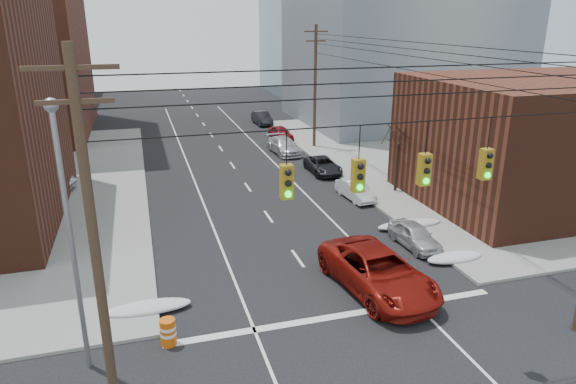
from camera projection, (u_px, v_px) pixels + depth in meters
sidewalk_ne at (531, 150)px, 46.68m from camera, size 40.00×40.00×0.15m
building_office at (401, 9)px, 56.79m from camera, size 22.00×20.00×25.00m
building_glass at (333, 21)px, 81.43m from camera, size 20.00×18.00×22.00m
building_storefront at (546, 141)px, 33.02m from camera, size 16.00×12.00×8.00m
utility_pole_left at (95, 246)px, 13.57m from camera, size 2.20×0.28×11.00m
utility_pole_far at (315, 85)px, 46.27m from camera, size 2.20×0.28×11.00m
traffic_signals at (392, 171)px, 15.39m from camera, size 17.00×0.42×2.02m
street_light at (68, 218)px, 16.11m from camera, size 0.44×0.44×9.32m
bare_tree at (397, 160)px, 34.95m from camera, size 2.09×2.20×4.93m
snow_nw at (148, 307)px, 21.11m from camera, size 3.50×1.08×0.42m
snow_ne at (455, 258)px, 25.51m from camera, size 3.00×1.08×0.42m
snow_east_far at (410, 224)px, 29.60m from camera, size 4.00×1.08×0.42m
red_pickup at (378, 271)px, 22.60m from camera, size 3.85×6.94×1.84m
parked_car_a at (415, 235)px, 27.08m from camera, size 1.68×3.76×1.25m
parked_car_b at (355, 190)px, 34.23m from camera, size 1.59×3.79×1.22m
parked_car_c at (323, 165)px, 39.98m from camera, size 2.08×4.46×1.24m
parked_car_d at (284, 146)px, 45.72m from camera, size 2.36×5.05×1.43m
parked_car_e at (281, 133)px, 51.04m from camera, size 1.97×4.02×1.32m
parked_car_f at (262, 118)px, 58.31m from camera, size 1.68×4.41×1.44m
lot_car_a at (25, 190)px, 33.48m from camera, size 4.54×2.80×1.41m
lot_car_b at (38, 180)px, 35.49m from camera, size 5.66×4.12×1.43m
construction_barrel at (168, 332)px, 18.90m from camera, size 0.64×0.64×1.05m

